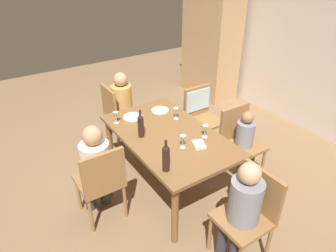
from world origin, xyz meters
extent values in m
plane|color=#846647|center=(0.00, 0.00, 0.00)|extent=(10.00, 10.00, 0.00)
cube|color=beige|center=(0.00, 2.69, 1.35)|extent=(6.40, 0.12, 2.70)
cube|color=tan|center=(-1.92, 2.24, 1.05)|extent=(1.10, 0.56, 2.10)
cube|color=brown|center=(0.00, 0.00, 0.72)|extent=(1.65, 0.97, 0.04)
cylinder|color=brown|center=(-0.75, -0.42, 0.35)|extent=(0.07, 0.07, 0.70)
cylinder|color=brown|center=(0.75, -0.42, 0.35)|extent=(0.07, 0.07, 0.70)
cylinder|color=brown|center=(-0.75, 0.42, 0.35)|extent=(0.07, 0.07, 0.70)
cylinder|color=brown|center=(0.75, 0.42, 0.35)|extent=(0.07, 0.07, 0.70)
cylinder|color=olive|center=(-1.39, 0.19, 0.22)|extent=(0.04, 0.04, 0.44)
cylinder|color=olive|center=(-1.01, 0.19, 0.22)|extent=(0.04, 0.04, 0.44)
cylinder|color=olive|center=(-1.39, -0.19, 0.22)|extent=(0.04, 0.04, 0.44)
cylinder|color=olive|center=(-1.01, -0.19, 0.22)|extent=(0.04, 0.04, 0.44)
cube|color=olive|center=(-1.20, 0.00, 0.46)|extent=(0.44, 0.44, 0.04)
cube|color=olive|center=(-1.20, -0.20, 0.70)|extent=(0.44, 0.04, 0.44)
cylinder|color=olive|center=(-0.19, -1.06, 0.22)|extent=(0.04, 0.04, 0.44)
cylinder|color=olive|center=(-0.19, -0.68, 0.22)|extent=(0.04, 0.04, 0.44)
cylinder|color=olive|center=(0.19, -1.06, 0.22)|extent=(0.04, 0.04, 0.44)
cylinder|color=olive|center=(0.19, -0.68, 0.22)|extent=(0.04, 0.04, 0.44)
cube|color=olive|center=(0.00, -0.87, 0.46)|extent=(0.44, 0.44, 0.04)
cube|color=olive|center=(0.20, -0.87, 0.70)|extent=(0.04, 0.44, 0.44)
cylinder|color=olive|center=(1.01, -0.19, 0.22)|extent=(0.04, 0.04, 0.44)
cylinder|color=olive|center=(1.39, 0.19, 0.22)|extent=(0.04, 0.04, 0.44)
cylinder|color=olive|center=(1.01, 0.19, 0.22)|extent=(0.04, 0.04, 0.44)
cube|color=olive|center=(1.20, 0.00, 0.46)|extent=(0.44, 0.44, 0.04)
cube|color=olive|center=(1.20, 0.20, 0.70)|extent=(0.44, 0.04, 0.44)
cylinder|color=olive|center=(0.56, 1.06, 0.22)|extent=(0.04, 0.04, 0.44)
cylinder|color=olive|center=(0.56, 0.68, 0.22)|extent=(0.04, 0.04, 0.44)
cylinder|color=olive|center=(0.18, 1.06, 0.22)|extent=(0.04, 0.04, 0.44)
cylinder|color=olive|center=(0.18, 0.68, 0.22)|extent=(0.04, 0.04, 0.44)
cube|color=olive|center=(0.37, 0.87, 0.46)|extent=(0.44, 0.44, 0.04)
cube|color=olive|center=(0.17, 0.87, 0.70)|extent=(0.04, 0.44, 0.44)
cylinder|color=olive|center=(-0.18, 1.06, 0.22)|extent=(0.04, 0.04, 0.44)
cylinder|color=olive|center=(-0.18, 0.68, 0.22)|extent=(0.04, 0.04, 0.44)
cylinder|color=olive|center=(-0.56, 1.06, 0.22)|extent=(0.04, 0.04, 0.44)
cylinder|color=olive|center=(-0.56, 0.68, 0.22)|extent=(0.04, 0.04, 0.44)
cube|color=olive|center=(-0.37, 0.87, 0.46)|extent=(0.44, 0.44, 0.04)
cube|color=olive|center=(-0.57, 0.87, 0.70)|extent=(0.04, 0.44, 0.44)
cube|color=#ADC6D6|center=(-0.57, 0.87, 0.72)|extent=(0.07, 0.40, 0.31)
cylinder|color=#33333D|center=(-1.29, 0.14, 0.23)|extent=(0.11, 0.11, 0.46)
cylinder|color=#33333D|center=(-1.12, 0.14, 0.23)|extent=(0.11, 0.11, 0.46)
cylinder|color=tan|center=(-1.20, 0.00, 0.68)|extent=(0.29, 0.29, 0.45)
sphere|color=tan|center=(-1.20, 0.00, 1.00)|extent=(0.19, 0.19, 0.19)
cylinder|color=#33333D|center=(-0.14, -0.96, 0.23)|extent=(0.11, 0.11, 0.46)
cylinder|color=#33333D|center=(-0.14, -0.78, 0.23)|extent=(0.11, 0.11, 0.46)
cylinder|color=beige|center=(0.00, -0.87, 0.69)|extent=(0.30, 0.30, 0.46)
sphere|color=tan|center=(0.00, -0.87, 1.02)|extent=(0.20, 0.20, 0.20)
cylinder|color=#33333D|center=(1.29, -0.13, 0.23)|extent=(0.10, 0.10, 0.46)
cylinder|color=#33333D|center=(1.12, -0.13, 0.23)|extent=(0.10, 0.10, 0.46)
cylinder|color=gray|center=(1.20, 0.00, 0.68)|extent=(0.28, 0.28, 0.43)
sphere|color=tan|center=(1.20, 0.00, 0.99)|extent=(0.19, 0.19, 0.19)
cylinder|color=#33333D|center=(0.47, 0.93, 0.23)|extent=(0.08, 0.08, 0.46)
cylinder|color=#33333D|center=(0.47, 0.80, 0.23)|extent=(0.08, 0.08, 0.46)
cylinder|color=gray|center=(0.37, 0.87, 0.63)|extent=(0.22, 0.22, 0.33)
sphere|color=#996B4C|center=(0.37, 0.87, 0.86)|extent=(0.14, 0.14, 0.14)
cylinder|color=black|center=(-0.12, -0.28, 0.85)|extent=(0.07, 0.07, 0.22)
sphere|color=black|center=(-0.12, -0.28, 0.97)|extent=(0.07, 0.07, 0.07)
cylinder|color=black|center=(-0.12, -0.28, 1.03)|extent=(0.03, 0.03, 0.09)
cylinder|color=black|center=(0.54, -0.37, 0.85)|extent=(0.07, 0.07, 0.22)
sphere|color=black|center=(0.54, -0.37, 0.98)|extent=(0.07, 0.07, 0.07)
cylinder|color=black|center=(0.54, -0.37, 1.03)|extent=(0.03, 0.03, 0.09)
cylinder|color=silver|center=(-0.55, -0.39, 0.75)|extent=(0.06, 0.06, 0.00)
cylinder|color=silver|center=(-0.55, -0.39, 0.78)|extent=(0.01, 0.01, 0.07)
cone|color=silver|center=(-0.55, -0.39, 0.86)|extent=(0.07, 0.07, 0.07)
cylinder|color=silver|center=(-0.24, 0.27, 0.75)|extent=(0.06, 0.06, 0.00)
cylinder|color=silver|center=(-0.24, 0.27, 0.78)|extent=(0.01, 0.01, 0.07)
cone|color=silver|center=(-0.24, 0.27, 0.86)|extent=(0.07, 0.07, 0.07)
cylinder|color=silver|center=(0.32, -0.02, 0.75)|extent=(0.06, 0.06, 0.00)
cylinder|color=silver|center=(0.32, -0.02, 0.78)|extent=(0.01, 0.01, 0.07)
cone|color=silver|center=(0.32, -0.02, 0.86)|extent=(0.07, 0.07, 0.07)
cylinder|color=silver|center=(0.28, 0.30, 0.75)|extent=(0.06, 0.06, 0.00)
cylinder|color=silver|center=(0.28, 0.30, 0.78)|extent=(0.01, 0.01, 0.07)
cone|color=silver|center=(0.28, 0.30, 0.86)|extent=(0.07, 0.07, 0.07)
cylinder|color=white|center=(-0.53, 0.22, 0.75)|extent=(0.23, 0.23, 0.01)
cylinder|color=white|center=(-0.56, -0.16, 0.75)|extent=(0.24, 0.24, 0.01)
cube|color=beige|center=(0.39, 0.14, 0.76)|extent=(0.19, 0.17, 0.03)
camera|label=1|loc=(2.43, -1.59, 2.54)|focal=32.12mm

